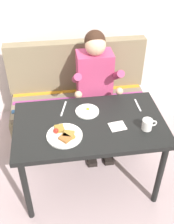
{
  "coord_description": "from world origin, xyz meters",
  "views": [
    {
      "loc": [
        -0.26,
        -1.66,
        2.16
      ],
      "look_at": [
        0.0,
        0.15,
        0.72
      ],
      "focal_mm": 44.67,
      "sensor_mm": 36.0,
      "label": 1
    }
  ],
  "objects_px": {
    "table": "(90,130)",
    "plate_eggs": "(87,111)",
    "couch": "(79,106)",
    "person": "(96,81)",
    "fork": "(138,105)",
    "napkin": "(117,126)",
    "knife": "(64,109)",
    "plate_breakfast": "(64,135)",
    "coffee_mug": "(148,124)"
  },
  "relations": [
    {
      "from": "plate_breakfast",
      "to": "plate_eggs",
      "type": "distance_m",
      "value": 0.34
    },
    {
      "from": "napkin",
      "to": "plate_eggs",
      "type": "bearing_deg",
      "value": 133.68
    },
    {
      "from": "person",
      "to": "plate_breakfast",
      "type": "distance_m",
      "value": 0.8
    },
    {
      "from": "table",
      "to": "person",
      "type": "height_order",
      "value": "person"
    },
    {
      "from": "knife",
      "to": "plate_breakfast",
      "type": "bearing_deg",
      "value": -77.04
    },
    {
      "from": "couch",
      "to": "person",
      "type": "relative_size",
      "value": 1.19
    },
    {
      "from": "couch",
      "to": "knife",
      "type": "xyz_separation_m",
      "value": [
        -0.19,
        -0.56,
        0.4
      ]
    },
    {
      "from": "person",
      "to": "plate_breakfast",
      "type": "relative_size",
      "value": 4.51
    },
    {
      "from": "couch",
      "to": "plate_eggs",
      "type": "xyz_separation_m",
      "value": [
        0.0,
        -0.63,
        0.41
      ]
    },
    {
      "from": "plate_breakfast",
      "to": "coffee_mug",
      "type": "height_order",
      "value": "coffee_mug"
    },
    {
      "from": "table",
      "to": "plate_breakfast",
      "type": "bearing_deg",
      "value": -148.11
    },
    {
      "from": "table",
      "to": "plate_eggs",
      "type": "height_order",
      "value": "plate_eggs"
    },
    {
      "from": "coffee_mug",
      "to": "knife",
      "type": "height_order",
      "value": "coffee_mug"
    },
    {
      "from": "couch",
      "to": "coffee_mug",
      "type": "height_order",
      "value": "couch"
    },
    {
      "from": "table",
      "to": "napkin",
      "type": "distance_m",
      "value": 0.24
    },
    {
      "from": "napkin",
      "to": "knife",
      "type": "distance_m",
      "value": 0.49
    },
    {
      "from": "plate_breakfast",
      "to": "couch",
      "type": "bearing_deg",
      "value": 76.79
    },
    {
      "from": "plate_eggs",
      "to": "fork",
      "type": "distance_m",
      "value": 0.44
    },
    {
      "from": "table",
      "to": "person",
      "type": "bearing_deg",
      "value": 76.01
    },
    {
      "from": "person",
      "to": "fork",
      "type": "distance_m",
      "value": 0.51
    },
    {
      "from": "person",
      "to": "plate_eggs",
      "type": "distance_m",
      "value": 0.48
    },
    {
      "from": "plate_eggs",
      "to": "napkin",
      "type": "height_order",
      "value": "plate_eggs"
    },
    {
      "from": "coffee_mug",
      "to": "knife",
      "type": "relative_size",
      "value": 0.59
    },
    {
      "from": "plate_breakfast",
      "to": "napkin",
      "type": "distance_m",
      "value": 0.42
    },
    {
      "from": "plate_breakfast",
      "to": "fork",
      "type": "relative_size",
      "value": 1.58
    },
    {
      "from": "table",
      "to": "couch",
      "type": "xyz_separation_m",
      "value": [
        0.0,
        0.76,
        -0.32
      ]
    },
    {
      "from": "couch",
      "to": "fork",
      "type": "height_order",
      "value": "couch"
    },
    {
      "from": "plate_breakfast",
      "to": "napkin",
      "type": "bearing_deg",
      "value": 7.16
    },
    {
      "from": "fork",
      "to": "couch",
      "type": "bearing_deg",
      "value": 126.19
    },
    {
      "from": "couch",
      "to": "knife",
      "type": "bearing_deg",
      "value": -108.99
    },
    {
      "from": "coffee_mug",
      "to": "fork",
      "type": "relative_size",
      "value": 0.69
    },
    {
      "from": "table",
      "to": "coffee_mug",
      "type": "height_order",
      "value": "coffee_mug"
    },
    {
      "from": "napkin",
      "to": "knife",
      "type": "relative_size",
      "value": 0.62
    },
    {
      "from": "napkin",
      "to": "fork",
      "type": "height_order",
      "value": "napkin"
    },
    {
      "from": "napkin",
      "to": "table",
      "type": "bearing_deg",
      "value": 159.24
    },
    {
      "from": "plate_eggs",
      "to": "coffee_mug",
      "type": "distance_m",
      "value": 0.51
    },
    {
      "from": "table",
      "to": "person",
      "type": "xyz_separation_m",
      "value": [
        0.15,
        0.59,
        0.09
      ]
    },
    {
      "from": "plate_eggs",
      "to": "knife",
      "type": "distance_m",
      "value": 0.21
    },
    {
      "from": "plate_breakfast",
      "to": "fork",
      "type": "bearing_deg",
      "value": 24.61
    },
    {
      "from": "fork",
      "to": "knife",
      "type": "relative_size",
      "value": 0.85
    },
    {
      "from": "napkin",
      "to": "knife",
      "type": "bearing_deg",
      "value": 144.16
    },
    {
      "from": "person",
      "to": "knife",
      "type": "bearing_deg",
      "value": -131.61
    },
    {
      "from": "table",
      "to": "plate_eggs",
      "type": "xyz_separation_m",
      "value": [
        0.0,
        0.14,
        0.09
      ]
    },
    {
      "from": "person",
      "to": "napkin",
      "type": "xyz_separation_m",
      "value": [
        0.06,
        -0.67,
        -0.01
      ]
    },
    {
      "from": "coffee_mug",
      "to": "napkin",
      "type": "distance_m",
      "value": 0.23
    },
    {
      "from": "coffee_mug",
      "to": "napkin",
      "type": "relative_size",
      "value": 0.95
    },
    {
      "from": "plate_breakfast",
      "to": "plate_eggs",
      "type": "bearing_deg",
      "value": 51.77
    },
    {
      "from": "couch",
      "to": "plate_breakfast",
      "type": "xyz_separation_m",
      "value": [
        -0.21,
        -0.9,
        0.41
      ]
    },
    {
      "from": "plate_eggs",
      "to": "fork",
      "type": "xyz_separation_m",
      "value": [
        0.44,
        0.03,
        -0.01
      ]
    },
    {
      "from": "coffee_mug",
      "to": "fork",
      "type": "bearing_deg",
      "value": 86.95
    }
  ]
}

